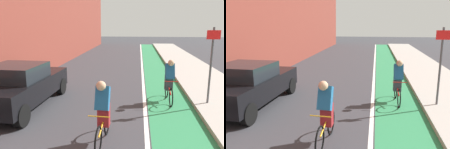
{
  "view_description": "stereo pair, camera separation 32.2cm",
  "coord_description": "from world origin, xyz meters",
  "views": [
    {
      "loc": [
        1.57,
        1.61,
        2.86
      ],
      "look_at": [
        0.8,
        8.28,
        1.38
      ],
      "focal_mm": 36.95,
      "sensor_mm": 36.0,
      "label": 1
    },
    {
      "loc": [
        1.89,
        1.65,
        2.86
      ],
      "look_at": [
        0.8,
        8.28,
        1.38
      ],
      "focal_mm": 36.95,
      "sensor_mm": 36.0,
      "label": 2
    }
  ],
  "objects": [
    {
      "name": "cyclist_mid",
      "position": [
        0.77,
        6.7,
        0.85
      ],
      "size": [
        0.48,
        1.74,
        1.62
      ],
      "color": "black",
      "rests_on": "ground"
    },
    {
      "name": "bike_lane_paint",
      "position": [
        2.74,
        16.39,
        0.0
      ],
      "size": [
        1.6,
        36.78,
        0.0
      ],
      "primitive_type": "cube",
      "color": "#2D8451",
      "rests_on": "ground"
    },
    {
      "name": "lane_divider_stripe",
      "position": [
        1.84,
        16.39,
        0.0
      ],
      "size": [
        0.12,
        36.78,
        0.0
      ],
      "primitive_type": "cube",
      "color": "white",
      "rests_on": "ground"
    },
    {
      "name": "street_sign_post",
      "position": [
        4.04,
        9.67,
        1.7
      ],
      "size": [
        0.44,
        0.07,
        2.62
      ],
      "color": "#4C4C51",
      "rests_on": "sidewalk_right"
    },
    {
      "name": "cyclist_trailing",
      "position": [
        2.73,
        10.04,
        0.85
      ],
      "size": [
        0.48,
        1.74,
        1.62
      ],
      "color": "black",
      "rests_on": "ground"
    },
    {
      "name": "sidewalk_right",
      "position": [
        4.94,
        16.39,
        0.07
      ],
      "size": [
        2.79,
        36.78,
        0.14
      ],
      "primitive_type": "cube",
      "color": "#A8A59E",
      "rests_on": "ground"
    },
    {
      "name": "ground_plane",
      "position": [
        0.0,
        14.39,
        0.0
      ],
      "size": [
        80.91,
        80.91,
        0.0
      ],
      "primitive_type": "plane",
      "color": "#38383D"
    },
    {
      "name": "parked_sedan_black",
      "position": [
        -2.5,
        8.93,
        0.79
      ],
      "size": [
        2.06,
        4.33,
        1.53
      ],
      "color": "black",
      "rests_on": "ground"
    }
  ]
}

